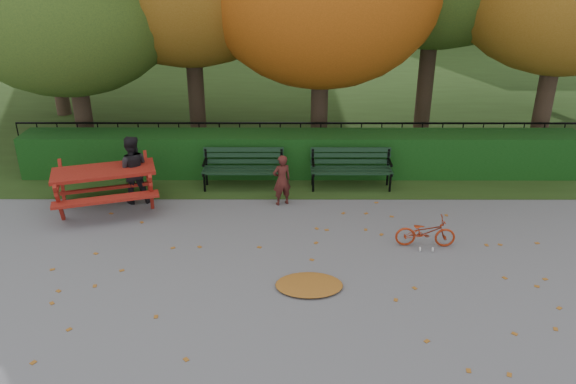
{
  "coord_description": "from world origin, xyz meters",
  "views": [
    {
      "loc": [
        -0.28,
        -7.94,
        5.1
      ],
      "look_at": [
        -0.3,
        1.18,
        1.0
      ],
      "focal_mm": 35.0,
      "sensor_mm": 36.0,
      "label": 1
    }
  ],
  "objects_px": {
    "adult": "(132,170)",
    "bicycle": "(425,232)",
    "bench_left": "(243,165)",
    "picnic_table": "(105,178)",
    "child": "(282,180)",
    "bench_right": "(351,165)"
  },
  "relations": [
    {
      "from": "bench_left",
      "to": "child",
      "type": "relative_size",
      "value": 1.64
    },
    {
      "from": "bench_left",
      "to": "picnic_table",
      "type": "distance_m",
      "value": 2.97
    },
    {
      "from": "adult",
      "to": "bicycle",
      "type": "bearing_deg",
      "value": 151.24
    },
    {
      "from": "bench_left",
      "to": "child",
      "type": "height_order",
      "value": "child"
    },
    {
      "from": "child",
      "to": "adult",
      "type": "xyz_separation_m",
      "value": [
        -3.12,
        0.12,
        0.18
      ]
    },
    {
      "from": "bench_right",
      "to": "child",
      "type": "relative_size",
      "value": 1.64
    },
    {
      "from": "child",
      "to": "bench_right",
      "type": "bearing_deg",
      "value": -172.64
    },
    {
      "from": "adult",
      "to": "bicycle",
      "type": "relative_size",
      "value": 1.36
    },
    {
      "from": "picnic_table",
      "to": "bicycle",
      "type": "distance_m",
      "value": 6.44
    },
    {
      "from": "bench_right",
      "to": "adult",
      "type": "height_order",
      "value": "adult"
    },
    {
      "from": "bench_left",
      "to": "child",
      "type": "bearing_deg",
      "value": -46.59
    },
    {
      "from": "bench_right",
      "to": "child",
      "type": "xyz_separation_m",
      "value": [
        -1.53,
        -0.92,
        0.03
      ]
    },
    {
      "from": "bench_right",
      "to": "bicycle",
      "type": "distance_m",
      "value": 2.91
    },
    {
      "from": "bench_left",
      "to": "adult",
      "type": "bearing_deg",
      "value": -160.42
    },
    {
      "from": "picnic_table",
      "to": "bench_left",
      "type": "bearing_deg",
      "value": 5.01
    },
    {
      "from": "picnic_table",
      "to": "child",
      "type": "height_order",
      "value": "child"
    },
    {
      "from": "bench_left",
      "to": "adult",
      "type": "height_order",
      "value": "adult"
    },
    {
      "from": "bench_left",
      "to": "bench_right",
      "type": "relative_size",
      "value": 1.0
    },
    {
      "from": "bench_left",
      "to": "adult",
      "type": "relative_size",
      "value": 1.23
    },
    {
      "from": "bench_left",
      "to": "child",
      "type": "xyz_separation_m",
      "value": [
        0.87,
        -0.92,
        0.03
      ]
    },
    {
      "from": "bench_left",
      "to": "picnic_table",
      "type": "height_order",
      "value": "picnic_table"
    },
    {
      "from": "child",
      "to": "bicycle",
      "type": "distance_m",
      "value": 3.17
    }
  ]
}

